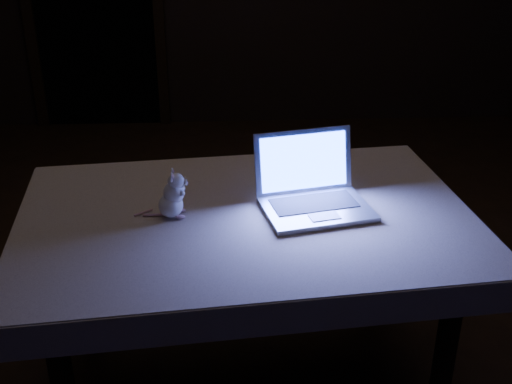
{
  "coord_description": "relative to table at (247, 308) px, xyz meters",
  "views": [
    {
      "loc": [
        -0.12,
        -2.53,
        1.79
      ],
      "look_at": [
        -0.02,
        -0.58,
        0.84
      ],
      "focal_mm": 45.0,
      "sensor_mm": 36.0,
      "label": 1
    }
  ],
  "objects": [
    {
      "name": "tablecloth",
      "position": [
        -0.09,
        0.01,
        0.34
      ],
      "size": [
        1.57,
        1.09,
        0.11
      ],
      "primitive_type": null,
      "rotation": [
        0.0,
        0.0,
        -0.04
      ],
      "color": "beige",
      "rests_on": "table"
    },
    {
      "name": "plush_mouse",
      "position": [
        -0.25,
        -0.0,
        0.47
      ],
      "size": [
        0.14,
        0.14,
        0.17
      ],
      "primitive_type": null,
      "rotation": [
        0.0,
        0.0,
        0.14
      ],
      "color": "white",
      "rests_on": "tablecloth"
    },
    {
      "name": "table",
      "position": [
        0.0,
        0.0,
        0.0
      ],
      "size": [
        1.51,
        1.06,
        0.76
      ],
      "primitive_type": null,
      "rotation": [
        0.0,
        0.0,
        0.1
      ],
      "color": "black",
      "rests_on": "floor"
    },
    {
      "name": "floor",
      "position": [
        0.05,
        0.6,
        -0.38
      ],
      "size": [
        5.0,
        5.0,
        0.0
      ],
      "primitive_type": "plane",
      "color": "black",
      "rests_on": "ground"
    },
    {
      "name": "laptop",
      "position": [
        0.24,
        -0.0,
        0.51
      ],
      "size": [
        0.41,
        0.38,
        0.24
      ],
      "primitive_type": null,
      "rotation": [
        0.0,
        0.0,
        0.22
      ],
      "color": "#A5A4A8",
      "rests_on": "tablecloth"
    }
  ]
}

